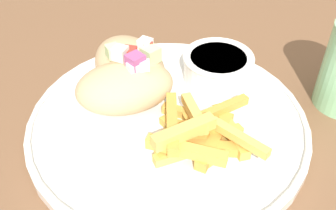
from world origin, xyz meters
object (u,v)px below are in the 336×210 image
Objects in this scene: plate at (168,122)px; pita_sandwich_near at (125,86)px; sauce_ramekin at (218,65)px; fries_pile at (201,135)px; pita_sandwich_far at (130,66)px.

pita_sandwich_near is (-0.05, 0.01, 0.03)m from plate.
sauce_ramekin is (0.03, 0.09, 0.02)m from plate.
fries_pile is (0.10, -0.03, -0.01)m from pita_sandwich_near.
plate is at bearing -43.86° from pita_sandwich_near.
pita_sandwich_far is 0.13m from fries_pile.
pita_sandwich_near is at bearing -31.01° from pita_sandwich_far.
pita_sandwich_far reaches higher than sauce_ramekin.
sauce_ramekin is (0.10, 0.05, -0.01)m from pita_sandwich_far.
pita_sandwich_far is (-0.01, 0.03, 0.00)m from pita_sandwich_near.
plate is 2.30× the size of pita_sandwich_far.
sauce_ramekin is at bearing 70.39° from pita_sandwich_far.
pita_sandwich_far is at bearing 147.64° from fries_pile.
plate is at bearing 8.71° from pita_sandwich_far.
plate is 0.05m from fries_pile.
sauce_ramekin is at bearing 95.21° from fries_pile.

